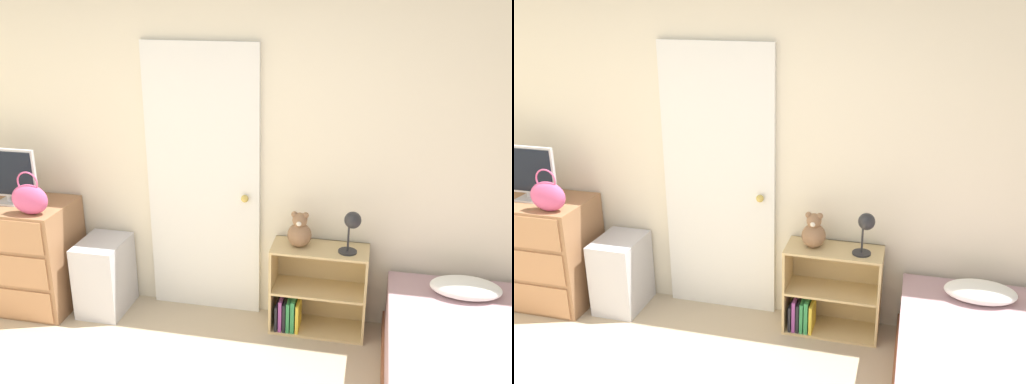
% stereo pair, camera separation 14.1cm
% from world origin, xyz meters
% --- Properties ---
extents(wall_back, '(10.00, 0.06, 2.55)m').
position_xyz_m(wall_back, '(0.00, 2.16, 1.27)').
color(wall_back, beige).
rests_on(wall_back, ground_plane).
extents(door_closed, '(0.86, 0.09, 2.06)m').
position_xyz_m(door_closed, '(-0.29, 2.10, 1.03)').
color(door_closed, white).
rests_on(door_closed, ground_plane).
extents(dresser, '(0.84, 0.54, 0.86)m').
position_xyz_m(dresser, '(-1.71, 1.83, 0.43)').
color(dresser, '#996B47').
rests_on(dresser, ground_plane).
extents(tv, '(0.50, 0.16, 0.43)m').
position_xyz_m(tv, '(-1.74, 1.84, 1.08)').
color(tv, '#B7B7BC').
rests_on(tv, dresser).
extents(handbag, '(0.28, 0.13, 0.32)m').
position_xyz_m(handbag, '(-1.45, 1.67, 0.97)').
color(handbag, '#C64C7F').
rests_on(handbag, dresser).
extents(storage_bin, '(0.34, 0.43, 0.58)m').
position_xyz_m(storage_bin, '(-1.04, 1.89, 0.29)').
color(storage_bin, silver).
rests_on(storage_bin, ground_plane).
extents(bookshelf, '(0.69, 0.30, 0.66)m').
position_xyz_m(bookshelf, '(0.56, 1.96, 0.29)').
color(bookshelf, tan).
rests_on(bookshelf, ground_plane).
extents(teddy_bear, '(0.17, 0.17, 0.26)m').
position_xyz_m(teddy_bear, '(0.46, 1.95, 0.77)').
color(teddy_bear, '#8C6647').
rests_on(teddy_bear, bookshelf).
extents(desk_lamp, '(0.15, 0.14, 0.31)m').
position_xyz_m(desk_lamp, '(0.82, 1.91, 0.88)').
color(desk_lamp, '#262628').
rests_on(desk_lamp, bookshelf).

